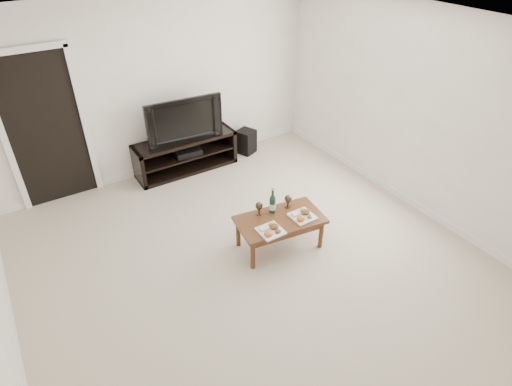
% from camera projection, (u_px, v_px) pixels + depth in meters
% --- Properties ---
extents(floor, '(5.50, 5.50, 0.00)m').
position_uv_depth(floor, '(258.00, 269.00, 4.92)').
color(floor, '#C2B29C').
rests_on(floor, ground).
extents(back_wall, '(5.00, 0.04, 2.60)m').
position_uv_depth(back_wall, '(155.00, 88.00, 6.14)').
color(back_wall, white).
rests_on(back_wall, ground).
extents(ceiling, '(5.00, 5.50, 0.04)m').
position_uv_depth(ceiling, '(259.00, 34.00, 3.46)').
color(ceiling, white).
rests_on(ceiling, back_wall).
extents(doorway, '(0.90, 0.02, 2.05)m').
position_uv_depth(doorway, '(46.00, 132.00, 5.58)').
color(doorway, black).
rests_on(doorway, ground).
extents(media_console, '(1.58, 0.45, 0.55)m').
position_uv_depth(media_console, '(186.00, 154.00, 6.63)').
color(media_console, black).
rests_on(media_console, ground).
extents(television, '(1.16, 0.23, 0.66)m').
position_uv_depth(television, '(182.00, 118.00, 6.29)').
color(television, black).
rests_on(television, media_console).
extents(av_receiver, '(0.42, 0.32, 0.08)m').
position_uv_depth(av_receiver, '(187.00, 151.00, 6.61)').
color(av_receiver, black).
rests_on(av_receiver, media_console).
extents(subwoofer, '(0.35, 0.35, 0.40)m').
position_uv_depth(subwoofer, '(246.00, 141.00, 7.15)').
color(subwoofer, black).
rests_on(subwoofer, ground).
extents(coffee_table, '(1.09, 0.69, 0.42)m').
position_uv_depth(coffee_table, '(280.00, 232.00, 5.15)').
color(coffee_table, '#552F17').
rests_on(coffee_table, ground).
extents(plate_left, '(0.27, 0.27, 0.07)m').
position_uv_depth(plate_left, '(271.00, 229.00, 4.81)').
color(plate_left, white).
rests_on(plate_left, coffee_table).
extents(plate_right, '(0.27, 0.27, 0.07)m').
position_uv_depth(plate_right, '(302.00, 215.00, 5.04)').
color(plate_right, white).
rests_on(plate_right, coffee_table).
extents(wine_bottle, '(0.07, 0.07, 0.35)m').
position_uv_depth(wine_bottle, '(273.00, 200.00, 5.04)').
color(wine_bottle, '#0E351D').
rests_on(wine_bottle, coffee_table).
extents(goblet_left, '(0.09, 0.09, 0.17)m').
position_uv_depth(goblet_left, '(259.00, 208.00, 5.06)').
color(goblet_left, '#3E3122').
rests_on(goblet_left, coffee_table).
extents(goblet_right, '(0.09, 0.09, 0.17)m').
position_uv_depth(goblet_right, '(288.00, 201.00, 5.18)').
color(goblet_right, '#3E3122').
rests_on(goblet_right, coffee_table).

